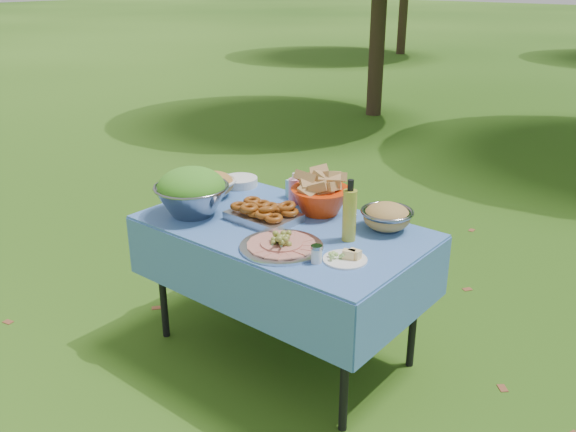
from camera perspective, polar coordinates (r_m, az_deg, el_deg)
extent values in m
plane|color=#18390A|center=(3.51, -0.45, -12.38)|extent=(80.00, 80.00, 0.00)
cube|color=#84C4FF|center=(3.31, -0.47, -6.93)|extent=(1.46, 0.86, 0.76)
cylinder|color=white|center=(3.72, -4.50, 3.24)|extent=(0.25, 0.25, 0.05)
cube|color=#85CFD5|center=(3.50, 0.85, 2.51)|extent=(0.13, 0.11, 0.10)
cylinder|color=#FF99C2|center=(3.40, 0.58, 2.58)|extent=(0.08, 0.08, 0.18)
cube|color=#ACACB0|center=(3.18, -2.31, 0.29)|extent=(0.36, 0.26, 0.08)
cylinder|color=#B4B6BC|center=(2.86, -0.62, -2.19)|extent=(0.50, 0.50, 0.09)
cylinder|color=#A9A834|center=(2.92, 5.79, 0.53)|extent=(0.09, 0.09, 0.31)
cylinder|color=white|center=(2.76, 5.37, -3.64)|extent=(0.26, 0.26, 0.06)
cylinder|color=silver|center=(2.73, 2.68, -3.58)|extent=(0.06, 0.06, 0.08)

